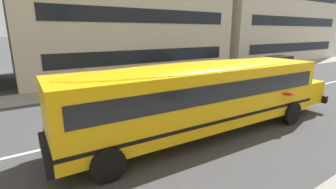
{
  "coord_description": "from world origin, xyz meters",
  "views": [
    {
      "loc": [
        -3.49,
        -8.75,
        3.93
      ],
      "look_at": [
        1.63,
        -0.96,
        1.51
      ],
      "focal_mm": 26.12,
      "sensor_mm": 36.0,
      "label": 1
    }
  ],
  "objects": [
    {
      "name": "sidewalk_far",
      "position": [
        0.0,
        7.75,
        0.01
      ],
      "size": [
        120.0,
        3.0,
        0.01
      ],
      "primitive_type": "cube",
      "color": "gray",
      "rests_on": "ground_plane"
    },
    {
      "name": "ground_plane",
      "position": [
        0.0,
        0.0,
        0.0
      ],
      "size": [
        400.0,
        400.0,
        0.0
      ],
      "primitive_type": "plane",
      "color": "#424244"
    },
    {
      "name": "parked_car_green_by_hydrant",
      "position": [
        9.93,
        4.93,
        0.84
      ],
      "size": [
        3.95,
        1.98,
        1.64
      ],
      "rotation": [
        0.0,
        0.0,
        -0.03
      ],
      "color": "#236038",
      "rests_on": "ground_plane"
    },
    {
      "name": "school_bus",
      "position": [
        2.73,
        -1.94,
        1.67
      ],
      "size": [
        12.64,
        3.26,
        2.81
      ],
      "rotation": [
        0.0,
        0.0,
        -0.04
      ],
      "color": "yellow",
      "rests_on": "ground_plane"
    },
    {
      "name": "parked_car_teal_far_corner",
      "position": [
        18.51,
        5.05,
        0.84
      ],
      "size": [
        3.93,
        1.93,
        1.64
      ],
      "rotation": [
        0.0,
        0.0,
        0.02
      ],
      "color": "#195B66",
      "rests_on": "ground_plane"
    },
    {
      "name": "lane_centreline",
      "position": [
        0.0,
        0.0,
        0.0
      ],
      "size": [
        110.0,
        0.16,
        0.01
      ],
      "primitive_type": "cube",
      "color": "silver",
      "rests_on": "ground_plane"
    }
  ]
}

